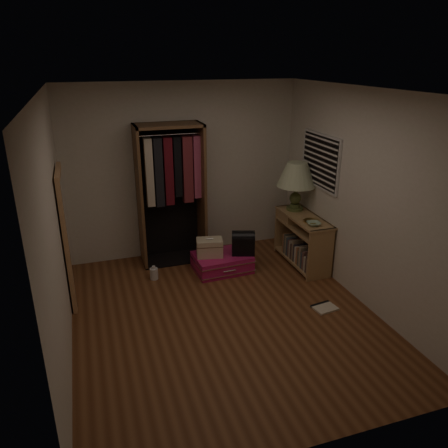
{
  "coord_description": "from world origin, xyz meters",
  "views": [
    {
      "loc": [
        -1.41,
        -4.26,
        2.93
      ],
      "look_at": [
        0.3,
        0.95,
        0.8
      ],
      "focal_mm": 35.0,
      "sensor_mm": 36.0,
      "label": 1
    }
  ],
  "objects_px": {
    "train_case": "(210,247)",
    "black_bag": "(243,242)",
    "open_wardrobe": "(171,183)",
    "console_bookshelf": "(302,238)",
    "white_jug": "(154,273)",
    "pink_suitcase": "(222,262)",
    "floor_mirror": "(67,237)",
    "table_lamp": "(297,176)"
  },
  "relations": [
    {
      "from": "open_wardrobe",
      "to": "table_lamp",
      "type": "distance_m",
      "value": 1.83
    },
    {
      "from": "train_case",
      "to": "table_lamp",
      "type": "bearing_deg",
      "value": 16.97
    },
    {
      "from": "console_bookshelf",
      "to": "floor_mirror",
      "type": "distance_m",
      "value": 3.27
    },
    {
      "from": "train_case",
      "to": "floor_mirror",
      "type": "bearing_deg",
      "value": -162.9
    },
    {
      "from": "pink_suitcase",
      "to": "table_lamp",
      "type": "xyz_separation_m",
      "value": [
        1.2,
        0.16,
        1.16
      ]
    },
    {
      "from": "open_wardrobe",
      "to": "console_bookshelf",
      "type": "bearing_deg",
      "value": -22.79
    },
    {
      "from": "table_lamp",
      "to": "white_jug",
      "type": "height_order",
      "value": "table_lamp"
    },
    {
      "from": "train_case",
      "to": "pink_suitcase",
      "type": "bearing_deg",
      "value": 3.39
    },
    {
      "from": "black_bag",
      "to": "train_case",
      "type": "bearing_deg",
      "value": -172.14
    },
    {
      "from": "open_wardrobe",
      "to": "black_bag",
      "type": "bearing_deg",
      "value": -37.91
    },
    {
      "from": "console_bookshelf",
      "to": "table_lamp",
      "type": "relative_size",
      "value": 1.55
    },
    {
      "from": "pink_suitcase",
      "to": "white_jug",
      "type": "relative_size",
      "value": 4.23
    },
    {
      "from": "pink_suitcase",
      "to": "table_lamp",
      "type": "bearing_deg",
      "value": 4.31
    },
    {
      "from": "pink_suitcase",
      "to": "white_jug",
      "type": "distance_m",
      "value": 0.99
    },
    {
      "from": "table_lamp",
      "to": "train_case",
      "type": "bearing_deg",
      "value": -174.59
    },
    {
      "from": "console_bookshelf",
      "to": "table_lamp",
      "type": "height_order",
      "value": "table_lamp"
    },
    {
      "from": "black_bag",
      "to": "table_lamp",
      "type": "xyz_separation_m",
      "value": [
        0.9,
        0.22,
        0.85
      ]
    },
    {
      "from": "floor_mirror",
      "to": "white_jug",
      "type": "bearing_deg",
      "value": 10.34
    },
    {
      "from": "open_wardrobe",
      "to": "table_lamp",
      "type": "relative_size",
      "value": 2.83
    },
    {
      "from": "console_bookshelf",
      "to": "open_wardrobe",
      "type": "bearing_deg",
      "value": 157.21
    },
    {
      "from": "console_bookshelf",
      "to": "white_jug",
      "type": "height_order",
      "value": "console_bookshelf"
    },
    {
      "from": "floor_mirror",
      "to": "pink_suitcase",
      "type": "distance_m",
      "value": 2.17
    },
    {
      "from": "open_wardrobe",
      "to": "floor_mirror",
      "type": "bearing_deg",
      "value": -152.3
    },
    {
      "from": "train_case",
      "to": "black_bag",
      "type": "xyz_separation_m",
      "value": [
        0.48,
        -0.09,
        0.05
      ]
    },
    {
      "from": "black_bag",
      "to": "table_lamp",
      "type": "height_order",
      "value": "table_lamp"
    },
    {
      "from": "floor_mirror",
      "to": "black_bag",
      "type": "xyz_separation_m",
      "value": [
        2.34,
        0.09,
        -0.42
      ]
    },
    {
      "from": "pink_suitcase",
      "to": "table_lamp",
      "type": "relative_size",
      "value": 1.16
    },
    {
      "from": "train_case",
      "to": "white_jug",
      "type": "height_order",
      "value": "train_case"
    },
    {
      "from": "console_bookshelf",
      "to": "train_case",
      "type": "height_order",
      "value": "console_bookshelf"
    },
    {
      "from": "train_case",
      "to": "white_jug",
      "type": "xyz_separation_m",
      "value": [
        -0.81,
        0.01,
        -0.29
      ]
    },
    {
      "from": "black_bag",
      "to": "pink_suitcase",
      "type": "bearing_deg",
      "value": -173.33
    },
    {
      "from": "floor_mirror",
      "to": "pink_suitcase",
      "type": "relative_size",
      "value": 2.02
    },
    {
      "from": "floor_mirror",
      "to": "black_bag",
      "type": "distance_m",
      "value": 2.38
    },
    {
      "from": "black_bag",
      "to": "white_jug",
      "type": "relative_size",
      "value": 1.88
    },
    {
      "from": "console_bookshelf",
      "to": "train_case",
      "type": "xyz_separation_m",
      "value": [
        -1.38,
        0.15,
        -0.02
      ]
    },
    {
      "from": "open_wardrobe",
      "to": "train_case",
      "type": "height_order",
      "value": "open_wardrobe"
    },
    {
      "from": "floor_mirror",
      "to": "table_lamp",
      "type": "relative_size",
      "value": 2.35
    },
    {
      "from": "console_bookshelf",
      "to": "pink_suitcase",
      "type": "relative_size",
      "value": 1.33
    },
    {
      "from": "white_jug",
      "to": "pink_suitcase",
      "type": "bearing_deg",
      "value": -2.17
    },
    {
      "from": "console_bookshelf",
      "to": "floor_mirror",
      "type": "xyz_separation_m",
      "value": [
        -3.24,
        -0.03,
        0.45
      ]
    },
    {
      "from": "pink_suitcase",
      "to": "white_jug",
      "type": "xyz_separation_m",
      "value": [
        -0.99,
        0.04,
        -0.04
      ]
    },
    {
      "from": "open_wardrobe",
      "to": "white_jug",
      "type": "relative_size",
      "value": 10.31
    }
  ]
}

